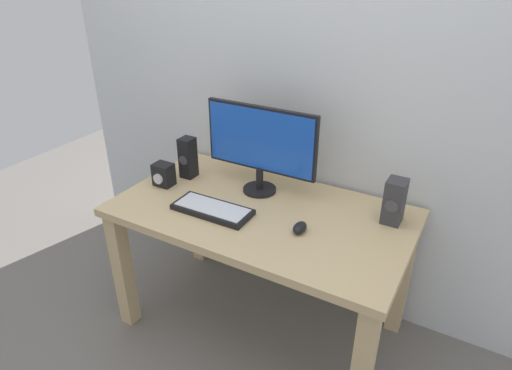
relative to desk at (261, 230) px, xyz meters
The scene contains 9 objects.
ground_plane 0.60m from the desk, ahead, with size 6.00×6.00×0.00m, color slate.
wall_back 1.00m from the desk, 90.00° to the left, with size 2.91×0.04×3.00m, color silver.
desk is the anchor object (origin of this frame).
monitor 0.41m from the desk, 120.43° to the left, with size 0.57×0.16×0.43m.
keyboard_primary 0.26m from the desk, 144.82° to the right, with size 0.37×0.16×0.03m.
mouse 0.28m from the desk, 19.43° to the right, with size 0.05×0.09×0.04m, color black.
speaker_right 0.62m from the desk, 19.49° to the left, with size 0.08×0.10×0.20m.
speaker_left 0.56m from the desk, 167.43° to the left, with size 0.07×0.08×0.22m.
audio_controller 0.58m from the desk, behind, with size 0.10×0.09×0.12m.
Camera 1 is at (0.84, -1.53, 1.75)m, focal length 30.79 mm.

